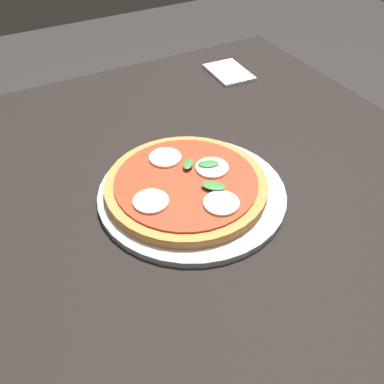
{
  "coord_description": "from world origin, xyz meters",
  "views": [
    {
      "loc": [
        -0.46,
        0.31,
        1.28
      ],
      "look_at": [
        0.08,
        0.01,
        0.75
      ],
      "focal_mm": 42.43,
      "sensor_mm": 36.0,
      "label": 1
    }
  ],
  "objects_px": {
    "pizza": "(186,185)",
    "serving_tray": "(192,194)",
    "dining_table": "(220,259)",
    "napkin": "(229,72)"
  },
  "relations": [
    {
      "from": "dining_table",
      "to": "napkin",
      "type": "height_order",
      "value": "napkin"
    },
    {
      "from": "serving_tray",
      "to": "napkin",
      "type": "bearing_deg",
      "value": -40.04
    },
    {
      "from": "dining_table",
      "to": "pizza",
      "type": "relative_size",
      "value": 4.37
    },
    {
      "from": "pizza",
      "to": "serving_tray",
      "type": "bearing_deg",
      "value": -137.93
    },
    {
      "from": "napkin",
      "to": "dining_table",
      "type": "bearing_deg",
      "value": 146.58
    },
    {
      "from": "pizza",
      "to": "napkin",
      "type": "distance_m",
      "value": 0.49
    },
    {
      "from": "dining_table",
      "to": "napkin",
      "type": "xyz_separation_m",
      "value": [
        0.46,
        -0.3,
        0.1
      ]
    },
    {
      "from": "napkin",
      "to": "pizza",
      "type": "bearing_deg",
      "value": 138.72
    },
    {
      "from": "serving_tray",
      "to": "dining_table",
      "type": "bearing_deg",
      "value": -170.29
    },
    {
      "from": "dining_table",
      "to": "napkin",
      "type": "relative_size",
      "value": 9.75
    }
  ]
}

